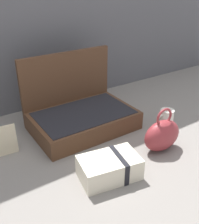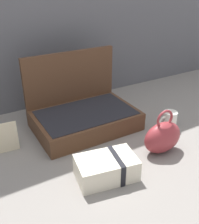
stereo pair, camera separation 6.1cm
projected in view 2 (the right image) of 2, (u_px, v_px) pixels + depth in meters
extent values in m
plane|color=slate|center=(92.00, 148.00, 1.25)|extent=(6.00, 6.00, 0.00)
cube|color=#4C301E|center=(86.00, 121.00, 1.38)|extent=(0.51, 0.33, 0.09)
cube|color=black|center=(86.00, 113.00, 1.36)|extent=(0.47, 0.29, 0.00)
cube|color=#4C301E|center=(71.00, 85.00, 1.45)|extent=(0.51, 0.02, 0.37)
ellipsoid|color=maroon|center=(162.00, 138.00, 1.19)|extent=(0.19, 0.11, 0.15)
torus|color=maroon|center=(165.00, 119.00, 1.15)|extent=(0.09, 0.01, 0.09)
cube|color=beige|center=(106.00, 168.00, 1.05)|extent=(0.26, 0.18, 0.09)
cube|color=black|center=(116.00, 166.00, 1.06)|extent=(0.05, 0.15, 0.10)
cylinder|color=silver|center=(170.00, 120.00, 1.38)|extent=(0.07, 0.07, 0.10)
torus|color=silver|center=(164.00, 122.00, 1.37)|extent=(0.07, 0.01, 0.07)
cube|color=beige|center=(8.00, 137.00, 1.19)|extent=(0.09, 0.01, 0.15)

